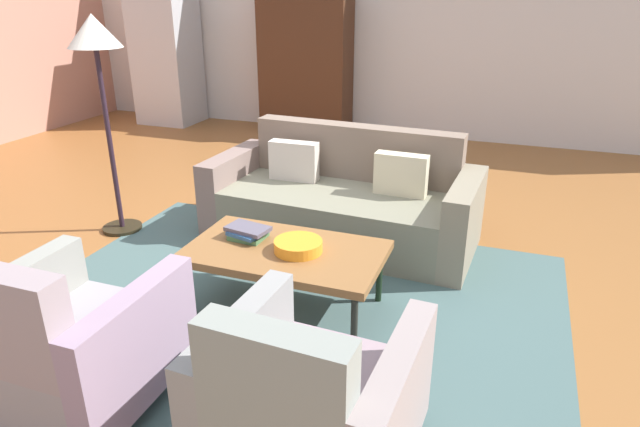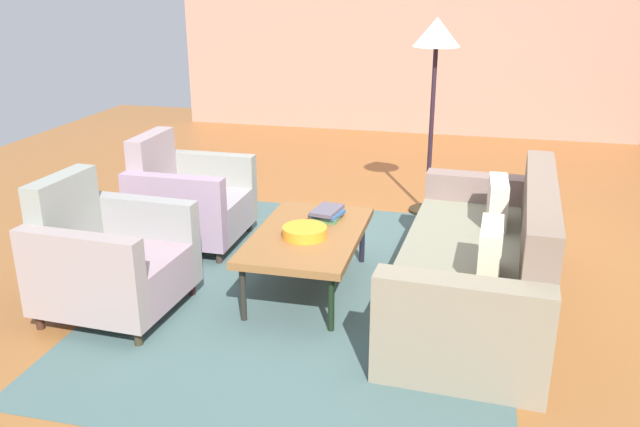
# 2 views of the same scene
# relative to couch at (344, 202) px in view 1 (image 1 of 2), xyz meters

# --- Properties ---
(ground_plane) EXTENTS (11.24, 11.24, 0.00)m
(ground_plane) POSITION_rel_couch_xyz_m (-0.40, -0.39, -0.29)
(ground_plane) COLOR brown
(wall_back) EXTENTS (9.37, 0.12, 2.80)m
(wall_back) POSITION_rel_couch_xyz_m (-0.40, 3.50, 1.11)
(wall_back) COLOR silver
(wall_back) RESTS_ON ground
(area_rug) EXTENTS (3.40, 2.60, 0.01)m
(area_rug) POSITION_rel_couch_xyz_m (-0.00, -1.14, -0.28)
(area_rug) COLOR #445E5C
(area_rug) RESTS_ON ground
(couch) EXTENTS (2.15, 1.01, 0.86)m
(couch) POSITION_rel_couch_xyz_m (0.00, 0.00, 0.00)
(couch) COLOR gray
(couch) RESTS_ON ground
(coffee_table) EXTENTS (1.20, 0.70, 0.42)m
(coffee_table) POSITION_rel_couch_xyz_m (-0.00, -1.19, 0.09)
(coffee_table) COLOR black
(coffee_table) RESTS_ON ground
(armchair_left) EXTENTS (0.80, 0.80, 0.88)m
(armchair_left) POSITION_rel_couch_xyz_m (-0.60, -2.35, 0.06)
(armchair_left) COLOR #282A21
(armchair_left) RESTS_ON ground
(armchair_right) EXTENTS (0.84, 0.84, 0.88)m
(armchair_right) POSITION_rel_couch_xyz_m (0.59, -2.35, 0.06)
(armchair_right) COLOR #351C1D
(armchair_right) RESTS_ON ground
(fruit_bowl) EXTENTS (0.30, 0.30, 0.07)m
(fruit_bowl) POSITION_rel_couch_xyz_m (0.08, -1.19, 0.16)
(fruit_bowl) COLOR orange
(fruit_bowl) RESTS_ON coffee_table
(book_stack) EXTENTS (0.29, 0.24, 0.08)m
(book_stack) POSITION_rel_couch_xyz_m (-0.29, -1.12, 0.17)
(book_stack) COLOR #447448
(book_stack) RESTS_ON coffee_table
(cabinet) EXTENTS (1.20, 0.51, 1.80)m
(cabinet) POSITION_rel_couch_xyz_m (-1.55, 3.15, 0.61)
(cabinet) COLOR #442616
(cabinet) RESTS_ON ground
(refrigerator) EXTENTS (0.80, 0.73, 1.85)m
(refrigerator) POSITION_rel_couch_xyz_m (-3.67, 3.05, 0.64)
(refrigerator) COLOR #B7BABF
(refrigerator) RESTS_ON ground
(floor_lamp) EXTENTS (0.40, 0.40, 1.72)m
(floor_lamp) POSITION_rel_couch_xyz_m (-1.79, -0.53, 1.16)
(floor_lamp) COLOR black
(floor_lamp) RESTS_ON ground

